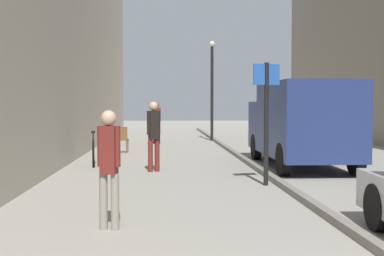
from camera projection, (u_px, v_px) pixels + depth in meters
ground_plane at (193, 163)px, 14.64m from camera, size 80.00×80.00×0.00m
kerb_strip at (246, 160)px, 14.73m from camera, size 0.16×40.00×0.12m
pedestrian_main_foreground at (157, 120)px, 21.78m from camera, size 0.36×0.26×1.84m
pedestrian_mid_block at (109, 161)px, 6.73m from camera, size 0.32×0.22×1.63m
pedestrian_far_crossing at (154, 131)px, 12.63m from camera, size 0.34×0.26×1.80m
delivery_van at (300, 122)px, 13.68m from camera, size 2.05×5.25×2.30m
street_sign_post at (266, 113)px, 10.44m from camera, size 0.59×0.18×2.60m
lamp_post at (212, 84)px, 23.62m from camera, size 0.28×0.28×4.76m
bicycle_leaning at (93, 152)px, 14.10m from camera, size 0.30×1.76×0.98m
cafe_chair_near_window at (122, 138)px, 17.58m from camera, size 0.47×0.47×0.94m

